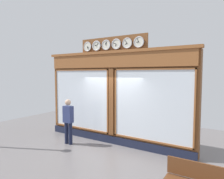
% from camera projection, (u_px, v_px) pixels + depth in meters
% --- Properties ---
extents(ground_plane, '(14.00, 14.00, 0.00)m').
position_uv_depth(ground_plane, '(55.00, 174.00, 5.36)').
color(ground_plane, slate).
extents(shop_facade, '(6.22, 0.42, 3.98)m').
position_uv_depth(shop_facade, '(114.00, 97.00, 7.69)').
color(shop_facade, brown).
rests_on(shop_facade, ground_plane).
extents(pedestrian, '(0.37, 0.23, 1.69)m').
position_uv_depth(pedestrian, '(68.00, 120.00, 7.58)').
color(pedestrian, '#191E38').
rests_on(pedestrian, ground_plane).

